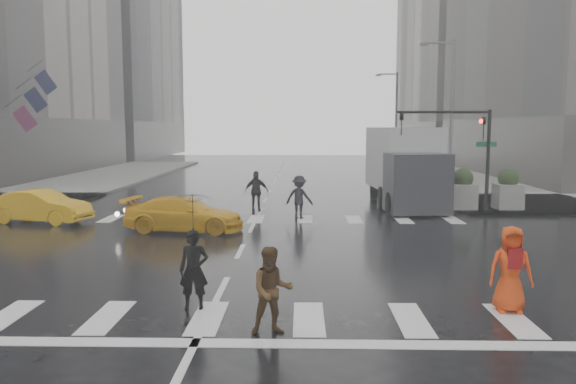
{
  "coord_description": "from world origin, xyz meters",
  "views": [
    {
      "loc": [
        1.84,
        -16.66,
        3.74
      ],
      "look_at": [
        1.4,
        2.0,
        1.59
      ],
      "focal_mm": 35.0,
      "sensor_mm": 36.0,
      "label": 1
    }
  ],
  "objects_px": {
    "traffic_signal_pole": "(466,139)",
    "pedestrian_brown": "(272,291)",
    "taxi_mid": "(41,206)",
    "box_truck": "(406,165)",
    "pedestrian_orange": "(511,269)"
  },
  "relations": [
    {
      "from": "traffic_signal_pole",
      "to": "pedestrian_brown",
      "type": "distance_m",
      "value": 16.86
    },
    {
      "from": "traffic_signal_pole",
      "to": "pedestrian_brown",
      "type": "height_order",
      "value": "traffic_signal_pole"
    },
    {
      "from": "taxi_mid",
      "to": "box_truck",
      "type": "height_order",
      "value": "box_truck"
    },
    {
      "from": "box_truck",
      "to": "taxi_mid",
      "type": "bearing_deg",
      "value": -166.85
    },
    {
      "from": "pedestrian_brown",
      "to": "box_truck",
      "type": "height_order",
      "value": "box_truck"
    },
    {
      "from": "pedestrian_brown",
      "to": "taxi_mid",
      "type": "height_order",
      "value": "pedestrian_brown"
    },
    {
      "from": "taxi_mid",
      "to": "box_truck",
      "type": "relative_size",
      "value": 0.56
    },
    {
      "from": "box_truck",
      "to": "traffic_signal_pole",
      "type": "bearing_deg",
      "value": -45.38
    },
    {
      "from": "taxi_mid",
      "to": "box_truck",
      "type": "distance_m",
      "value": 16.05
    },
    {
      "from": "taxi_mid",
      "to": "traffic_signal_pole",
      "type": "bearing_deg",
      "value": -67.69
    },
    {
      "from": "traffic_signal_pole",
      "to": "taxi_mid",
      "type": "relative_size",
      "value": 1.15
    },
    {
      "from": "pedestrian_orange",
      "to": "box_truck",
      "type": "relative_size",
      "value": 0.25
    },
    {
      "from": "pedestrian_brown",
      "to": "taxi_mid",
      "type": "distance_m",
      "value": 15.24
    },
    {
      "from": "traffic_signal_pole",
      "to": "pedestrian_orange",
      "type": "xyz_separation_m",
      "value": [
        -2.91,
        -13.48,
        -2.33
      ]
    },
    {
      "from": "pedestrian_orange",
      "to": "taxi_mid",
      "type": "xyz_separation_m",
      "value": [
        -14.49,
        10.41,
        -0.24
      ]
    }
  ]
}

